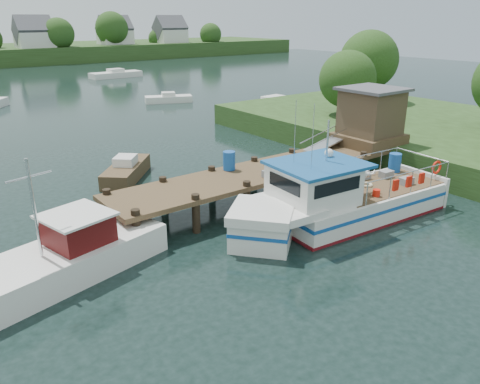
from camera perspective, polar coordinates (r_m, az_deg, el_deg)
ground_plane at (r=21.13m, az=-0.30°, el=-1.59°), size 160.00×160.00×0.00m
near_shore at (r=32.83m, az=25.07°, el=8.24°), size 16.00×30.00×7.76m
dock at (r=24.73m, az=11.90°, el=6.72°), size 16.60×3.00×4.78m
lobster_boat at (r=19.44m, az=11.70°, el=-1.08°), size 10.79×3.85×5.17m
work_boat at (r=16.18m, az=-21.49°, el=-7.82°), size 7.95×3.92×4.17m
moored_rowboat at (r=25.16m, az=-13.70°, el=2.58°), size 3.87×4.09×1.22m
moored_far at (r=70.05m, az=-14.89°, el=13.71°), size 7.22×2.70×1.21m
moored_b at (r=47.96m, az=-8.71°, el=11.19°), size 4.82×3.19×1.01m
moored_c at (r=43.84m, az=4.35°, el=10.60°), size 7.82×3.40×1.20m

